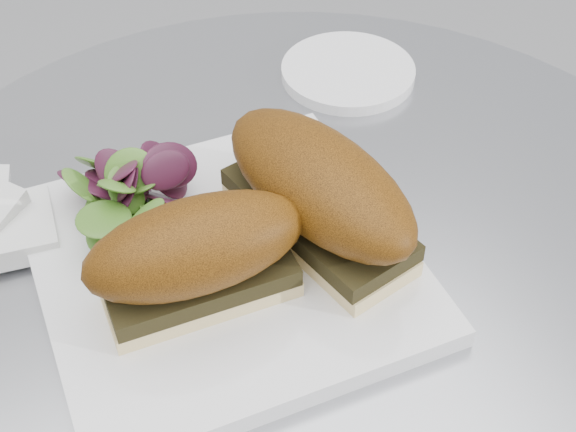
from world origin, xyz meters
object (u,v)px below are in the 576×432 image
(plate, at_px, (224,264))
(sandwich_right, at_px, (319,191))
(sandwich_left, at_px, (197,255))
(saucer, at_px, (348,72))

(plate, xyz_separation_m, sandwich_right, (0.07, -0.01, 0.05))
(plate, distance_m, sandwich_left, 0.06)
(sandwich_right, bearing_deg, saucer, 133.20)
(plate, relative_size, sandwich_left, 1.69)
(plate, height_order, saucer, plate)
(plate, relative_size, sandwich_right, 1.36)
(saucer, bearing_deg, sandwich_left, -138.81)
(sandwich_left, bearing_deg, sandwich_right, 14.75)
(sandwich_left, relative_size, saucer, 1.21)
(plate, bearing_deg, saucer, 40.64)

